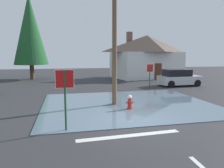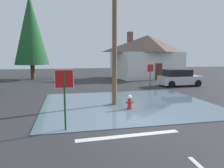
{
  "view_description": "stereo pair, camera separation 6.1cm",
  "coord_description": "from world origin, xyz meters",
  "px_view_note": "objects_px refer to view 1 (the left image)",
  "views": [
    {
      "loc": [
        -3.06,
        -8.86,
        2.98
      ],
      "look_at": [
        -0.34,
        3.2,
        1.3
      ],
      "focal_mm": 34.1,
      "sensor_mm": 36.0,
      "label": 1
    },
    {
      "loc": [
        -3.0,
        -8.88,
        2.98
      ],
      "look_at": [
        -0.34,
        3.2,
        1.3
      ],
      "focal_mm": 34.1,
      "sensor_mm": 36.0,
      "label": 2
    }
  ],
  "objects_px": {
    "parked_car": "(179,78)",
    "stop_sign_far": "(150,71)",
    "house": "(147,56)",
    "utility_pole": "(115,31)",
    "pine_tree_mid_left": "(30,30)",
    "fire_hydrant": "(130,102)",
    "stop_sign_near": "(65,88)"
  },
  "relations": [
    {
      "from": "fire_hydrant",
      "to": "utility_pole",
      "type": "height_order",
      "value": "utility_pole"
    },
    {
      "from": "fire_hydrant",
      "to": "house",
      "type": "relative_size",
      "value": 0.08
    },
    {
      "from": "stop_sign_far",
      "to": "pine_tree_mid_left",
      "type": "bearing_deg",
      "value": 139.62
    },
    {
      "from": "pine_tree_mid_left",
      "to": "house",
      "type": "bearing_deg",
      "value": -4.26
    },
    {
      "from": "utility_pole",
      "to": "pine_tree_mid_left",
      "type": "height_order",
      "value": "pine_tree_mid_left"
    },
    {
      "from": "house",
      "to": "parked_car",
      "type": "bearing_deg",
      "value": -88.6
    },
    {
      "from": "stop_sign_near",
      "to": "fire_hydrant",
      "type": "height_order",
      "value": "stop_sign_near"
    },
    {
      "from": "utility_pole",
      "to": "house",
      "type": "bearing_deg",
      "value": 61.57
    },
    {
      "from": "fire_hydrant",
      "to": "stop_sign_far",
      "type": "bearing_deg",
      "value": 59.76
    },
    {
      "from": "stop_sign_near",
      "to": "fire_hydrant",
      "type": "xyz_separation_m",
      "value": [
        3.46,
        2.63,
        -1.33
      ]
    },
    {
      "from": "stop_sign_near",
      "to": "fire_hydrant",
      "type": "distance_m",
      "value": 4.55
    },
    {
      "from": "house",
      "to": "stop_sign_near",
      "type": "bearing_deg",
      "value": -120.27
    },
    {
      "from": "stop_sign_near",
      "to": "utility_pole",
      "type": "xyz_separation_m",
      "value": [
        2.91,
        3.94,
        2.63
      ]
    },
    {
      "from": "stop_sign_near",
      "to": "house",
      "type": "xyz_separation_m",
      "value": [
        10.72,
        18.36,
        1.16
      ]
    },
    {
      "from": "house",
      "to": "parked_car",
      "type": "height_order",
      "value": "house"
    },
    {
      "from": "stop_sign_far",
      "to": "house",
      "type": "bearing_deg",
      "value": 70.09
    },
    {
      "from": "fire_hydrant",
      "to": "parked_car",
      "type": "distance_m",
      "value": 10.76
    },
    {
      "from": "pine_tree_mid_left",
      "to": "stop_sign_far",
      "type": "bearing_deg",
      "value": -40.38
    },
    {
      "from": "house",
      "to": "parked_car",
      "type": "relative_size",
      "value": 2.43
    },
    {
      "from": "parked_car",
      "to": "stop_sign_far",
      "type": "bearing_deg",
      "value": -168.29
    },
    {
      "from": "stop_sign_near",
      "to": "pine_tree_mid_left",
      "type": "relative_size",
      "value": 0.24
    },
    {
      "from": "utility_pole",
      "to": "house",
      "type": "distance_m",
      "value": 16.46
    },
    {
      "from": "utility_pole",
      "to": "stop_sign_far",
      "type": "xyz_separation_m",
      "value": [
        4.67,
        5.76,
        -2.81
      ]
    },
    {
      "from": "fire_hydrant",
      "to": "pine_tree_mid_left",
      "type": "bearing_deg",
      "value": 113.61
    },
    {
      "from": "house",
      "to": "parked_car",
      "type": "distance_m",
      "value": 8.25
    },
    {
      "from": "fire_hydrant",
      "to": "parked_car",
      "type": "relative_size",
      "value": 0.2
    },
    {
      "from": "utility_pole",
      "to": "parked_car",
      "type": "bearing_deg",
      "value": 38.86
    },
    {
      "from": "stop_sign_far",
      "to": "parked_car",
      "type": "bearing_deg",
      "value": 11.71
    },
    {
      "from": "stop_sign_near",
      "to": "stop_sign_far",
      "type": "height_order",
      "value": "stop_sign_near"
    },
    {
      "from": "stop_sign_far",
      "to": "parked_car",
      "type": "relative_size",
      "value": 0.53
    },
    {
      "from": "stop_sign_near",
      "to": "pine_tree_mid_left",
      "type": "xyz_separation_m",
      "value": [
        -3.89,
        19.44,
        4.27
      ]
    },
    {
      "from": "pine_tree_mid_left",
      "to": "stop_sign_near",
      "type": "bearing_deg",
      "value": -78.69
    }
  ]
}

